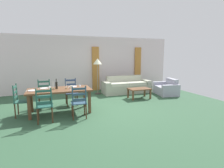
% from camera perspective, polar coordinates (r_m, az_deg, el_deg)
% --- Properties ---
extents(ground_plane, '(9.60, 9.60, 0.02)m').
position_cam_1_polar(ground_plane, '(6.00, -3.41, -8.09)').
color(ground_plane, '#2E5237').
extents(wall_far, '(9.60, 0.16, 2.70)m').
position_cam_1_polar(wall_far, '(8.95, -9.69, 6.42)').
color(wall_far, silver).
rests_on(wall_far, ground_plane).
extents(curtain_panel_left, '(0.35, 0.08, 2.20)m').
position_cam_1_polar(curtain_panel_left, '(8.97, -5.33, 4.92)').
color(curtain_panel_left, '#B77734').
rests_on(curtain_panel_left, ground_plane).
extents(curtain_panel_right, '(0.35, 0.08, 2.20)m').
position_cam_1_polar(curtain_panel_right, '(9.86, 8.32, 5.27)').
color(curtain_panel_right, '#B77734').
rests_on(curtain_panel_right, ground_plane).
extents(dining_table, '(1.90, 0.96, 0.75)m').
position_cam_1_polar(dining_table, '(5.69, -16.64, -2.43)').
color(dining_table, brown).
rests_on(dining_table, ground_plane).
extents(dining_chair_near_left, '(0.43, 0.41, 0.96)m').
position_cam_1_polar(dining_chair_near_left, '(5.02, -21.03, -6.41)').
color(dining_chair_near_left, '#215248').
rests_on(dining_chair_near_left, ground_plane).
extents(dining_chair_near_right, '(0.44, 0.42, 0.96)m').
position_cam_1_polar(dining_chair_near_right, '(5.07, -10.67, -5.79)').
color(dining_chair_near_right, '#2B475C').
rests_on(dining_chair_near_right, ground_plane).
extents(dining_chair_far_left, '(0.43, 0.42, 0.96)m').
position_cam_1_polar(dining_chair_far_left, '(6.48, -21.05, -2.95)').
color(dining_chair_far_left, '#25594B').
rests_on(dining_chair_far_left, ground_plane).
extents(dining_chair_far_right, '(0.42, 0.40, 0.96)m').
position_cam_1_polar(dining_chair_far_right, '(6.54, -13.09, -2.44)').
color(dining_chair_far_right, navy).
rests_on(dining_chair_far_right, ground_plane).
extents(dining_chair_head_west, '(0.43, 0.45, 0.96)m').
position_cam_1_polar(dining_chair_head_west, '(5.81, -27.62, -4.76)').
color(dining_chair_head_west, '#255546').
rests_on(dining_chair_head_west, ground_plane).
extents(dinner_plate_near_left, '(0.24, 0.24, 0.02)m').
position_cam_1_polar(dinner_plate_near_left, '(5.42, -21.26, -2.23)').
color(dinner_plate_near_left, white).
rests_on(dinner_plate_near_left, dining_table).
extents(fork_near_left, '(0.02, 0.17, 0.01)m').
position_cam_1_polar(fork_near_left, '(5.43, -22.84, -2.38)').
color(fork_near_left, silver).
rests_on(fork_near_left, dining_table).
extents(dinner_plate_near_right, '(0.24, 0.24, 0.02)m').
position_cam_1_polar(dinner_plate_near_right, '(5.47, -11.81, -1.68)').
color(dinner_plate_near_right, white).
rests_on(dinner_plate_near_right, dining_table).
extents(fork_near_right, '(0.03, 0.17, 0.01)m').
position_cam_1_polar(fork_near_right, '(5.46, -13.37, -1.83)').
color(fork_near_right, silver).
rests_on(fork_near_right, dining_table).
extents(dinner_plate_far_left, '(0.24, 0.24, 0.02)m').
position_cam_1_polar(dinner_plate_far_left, '(5.91, -21.20, -1.30)').
color(dinner_plate_far_left, white).
rests_on(dinner_plate_far_left, dining_table).
extents(fork_far_left, '(0.02, 0.17, 0.01)m').
position_cam_1_polar(fork_far_left, '(5.92, -22.64, -1.44)').
color(fork_far_left, silver).
rests_on(fork_far_left, dining_table).
extents(dinner_plate_far_right, '(0.24, 0.24, 0.02)m').
position_cam_1_polar(dinner_plate_far_right, '(5.96, -12.53, -0.81)').
color(dinner_plate_far_right, white).
rests_on(dinner_plate_far_right, dining_table).
extents(fork_far_right, '(0.02, 0.17, 0.01)m').
position_cam_1_polar(fork_far_right, '(5.94, -13.96, -0.95)').
color(fork_far_right, silver).
rests_on(fork_far_right, dining_table).
extents(dinner_plate_head_west, '(0.24, 0.24, 0.02)m').
position_cam_1_polar(dinner_plate_head_west, '(5.68, -24.55, -1.93)').
color(dinner_plate_head_west, white).
rests_on(dinner_plate_head_west, dining_table).
extents(fork_head_west, '(0.02, 0.17, 0.01)m').
position_cam_1_polar(fork_head_west, '(5.70, -26.05, -2.07)').
color(fork_head_west, silver).
rests_on(fork_head_west, dining_table).
extents(wine_bottle, '(0.07, 0.07, 0.32)m').
position_cam_1_polar(wine_bottle, '(5.71, -17.58, -0.36)').
color(wine_bottle, black).
rests_on(wine_bottle, dining_table).
extents(wine_glass_near_left, '(0.06, 0.06, 0.16)m').
position_cam_1_polar(wine_glass_near_left, '(5.51, -19.70, -0.88)').
color(wine_glass_near_left, white).
rests_on(wine_glass_near_left, dining_table).
extents(wine_glass_near_right, '(0.06, 0.06, 0.16)m').
position_cam_1_polar(wine_glass_near_right, '(5.59, -10.40, -0.35)').
color(wine_glass_near_right, white).
rests_on(wine_glass_near_right, dining_table).
extents(coffee_cup_primary, '(0.07, 0.07, 0.09)m').
position_cam_1_polar(coffee_cup_primary, '(5.65, -13.17, -1.02)').
color(coffee_cup_primary, beige).
rests_on(coffee_cup_primary, dining_table).
extents(coffee_cup_secondary, '(0.07, 0.07, 0.09)m').
position_cam_1_polar(coffee_cup_secondary, '(5.66, -19.46, -1.29)').
color(coffee_cup_secondary, beige).
rests_on(coffee_cup_secondary, dining_table).
extents(candle_tall, '(0.05, 0.05, 0.24)m').
position_cam_1_polar(candle_tall, '(5.68, -18.54, -0.98)').
color(candle_tall, '#998C66').
rests_on(candle_tall, dining_table).
extents(candle_short, '(0.05, 0.05, 0.16)m').
position_cam_1_polar(candle_short, '(5.64, -14.65, -1.10)').
color(candle_short, '#998C66').
rests_on(candle_short, dining_table).
extents(couch, '(2.29, 0.84, 0.80)m').
position_cam_1_polar(couch, '(8.46, 4.56, -0.85)').
color(couch, '#AAAD97').
rests_on(couch, ground_plane).
extents(coffee_table, '(0.90, 0.56, 0.42)m').
position_cam_1_polar(coffee_table, '(7.41, 8.82, -1.91)').
color(coffee_table, brown).
rests_on(coffee_table, ground_plane).
extents(armchair_upholstered, '(0.99, 1.28, 0.72)m').
position_cam_1_polar(armchair_upholstered, '(8.48, 17.35, -1.53)').
color(armchair_upholstered, '#A2A2B4').
rests_on(armchair_upholstered, ground_plane).
extents(standing_lamp, '(0.40, 0.40, 1.64)m').
position_cam_1_polar(standing_lamp, '(8.04, -4.73, 6.64)').
color(standing_lamp, '#332D28').
rests_on(standing_lamp, ground_plane).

